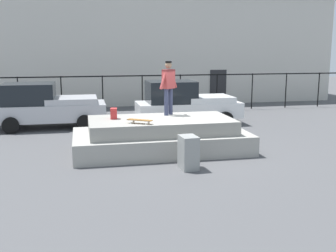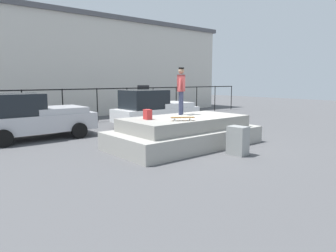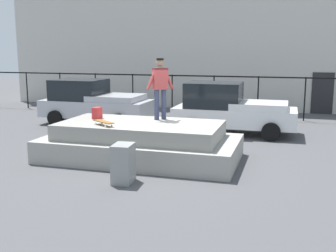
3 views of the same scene
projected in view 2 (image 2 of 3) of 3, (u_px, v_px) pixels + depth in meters
name	position (u px, v px, depth m)	size (l,w,h in m)	color
ground_plane	(198.00, 144.00, 11.56)	(60.00, 60.00, 0.00)	#4C4C4F
concrete_ledge	(185.00, 133.00, 11.14)	(5.49, 2.79, 1.05)	#9E9B93
skateboarder	(181.00, 88.00, 11.64)	(0.72, 0.58, 1.78)	#2D334C
skateboard	(183.00, 118.00, 10.00)	(0.75, 0.59, 0.12)	brown
backpack	(148.00, 114.00, 10.31)	(0.28, 0.20, 0.34)	red
car_silver_pickup_near	(32.00, 117.00, 12.30)	(4.54, 2.19, 1.85)	#B7B7BC
car_white_pickup_mid	(154.00, 109.00, 15.60)	(4.43, 2.07, 1.88)	white
utility_box	(238.00, 141.00, 9.76)	(0.44, 0.60, 0.92)	gray
fence_row	(97.00, 99.00, 17.54)	(24.06, 0.06, 1.91)	black
warehouse_building	(60.00, 66.00, 21.37)	(24.88, 6.42, 6.63)	beige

